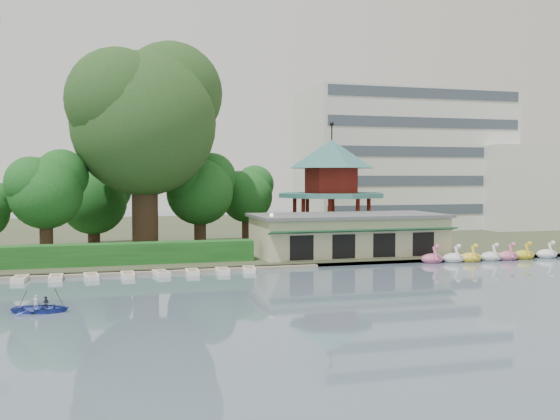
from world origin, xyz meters
name	(u,v)px	position (x,y,z in m)	size (l,w,h in m)	color
ground_plane	(329,310)	(0.00, 0.00, 0.00)	(220.00, 220.00, 0.00)	slate
shore	(201,232)	(0.00, 52.00, 0.20)	(220.00, 70.00, 0.40)	#424930
embankment	(260,267)	(0.00, 17.30, 0.15)	(220.00, 0.60, 0.30)	gray
dock	(116,273)	(-12.00, 17.20, 0.12)	(34.00, 1.60, 0.24)	gray
boathouse	(348,234)	(10.00, 21.97, 2.37)	(18.60, 9.39, 3.90)	#C2BD94
pavilion	(332,181)	(12.00, 32.00, 7.48)	(12.40, 12.40, 13.50)	#C2BD94
office_building	(423,165)	(32.67, 49.00, 9.73)	(38.00, 18.00, 20.00)	silver
hedge	(78,255)	(-15.00, 20.50, 1.30)	(30.00, 2.00, 1.80)	#1E5B1F
lamp_post	(272,228)	(1.50, 19.00, 3.34)	(0.36, 0.36, 4.28)	black
big_tree	(146,113)	(-8.81, 28.23, 14.15)	(15.47, 14.42, 21.23)	#3A281C
small_trees	(107,195)	(-12.54, 31.69, 6.11)	(39.54, 17.07, 10.15)	#3A281C
swan_boats	(490,256)	(22.29, 16.58, 0.40)	(14.70, 2.15, 1.92)	#D4628F
moored_rowboats	(91,276)	(-13.94, 15.75, 0.18)	(27.02, 2.67, 0.36)	white
rowboat_with_passengers	(41,304)	(-16.43, 3.89, 0.47)	(5.12, 4.15, 2.01)	#394BB4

